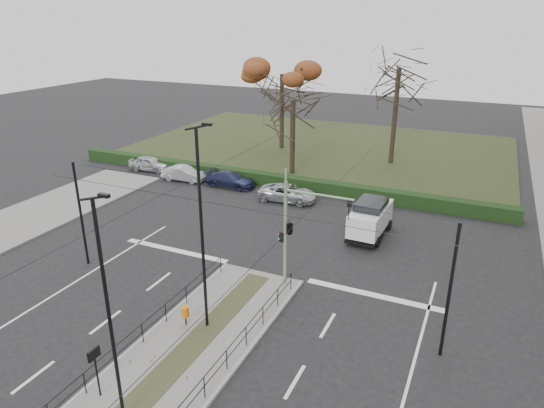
# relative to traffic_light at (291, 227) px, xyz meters

# --- Properties ---
(ground) EXTENTS (140.00, 140.00, 0.00)m
(ground) POSITION_rel_traffic_light_xyz_m (-1.82, -4.50, -3.38)
(ground) COLOR black
(ground) RESTS_ON ground
(median_island) EXTENTS (4.40, 15.00, 0.14)m
(median_island) POSITION_rel_traffic_light_xyz_m (-1.82, -7.00, -3.31)
(median_island) COLOR slate
(median_island) RESTS_ON ground
(park) EXTENTS (38.00, 26.00, 0.10)m
(park) POSITION_rel_traffic_light_xyz_m (-7.82, 27.50, -3.33)
(park) COLOR #232E17
(park) RESTS_ON ground
(hedge) EXTENTS (38.00, 1.00, 1.00)m
(hedge) POSITION_rel_traffic_light_xyz_m (-7.82, 14.10, -2.88)
(hedge) COLOR black
(hedge) RESTS_ON ground
(median_railing) EXTENTS (4.14, 13.24, 0.92)m
(median_railing) POSITION_rel_traffic_light_xyz_m (-1.82, -7.10, -2.40)
(median_railing) COLOR black
(median_railing) RESTS_ON median_island
(catenary) EXTENTS (20.00, 34.00, 6.00)m
(catenary) POSITION_rel_traffic_light_xyz_m (-1.82, -2.88, 0.04)
(catenary) COLOR black
(catenary) RESTS_ON ground
(traffic_light) EXTENTS (3.78, 2.15, 5.56)m
(traffic_light) POSITION_rel_traffic_light_xyz_m (0.00, 0.00, 0.00)
(traffic_light) COLOR gray
(traffic_light) RESTS_ON median_island
(litter_bin) EXTENTS (0.36, 0.36, 0.91)m
(litter_bin) POSITION_rel_traffic_light_xyz_m (-2.94, -5.27, -2.59)
(litter_bin) COLOR black
(litter_bin) RESTS_ON median_island
(info_panel) EXTENTS (0.12, 0.54, 2.07)m
(info_panel) POSITION_rel_traffic_light_xyz_m (-3.33, -10.27, -1.61)
(info_panel) COLOR black
(info_panel) RESTS_ON median_island
(streetlamp_median_near) EXTENTS (0.70, 0.14, 8.37)m
(streetlamp_median_near) POSITION_rel_traffic_light_xyz_m (-1.80, -10.76, 1.02)
(streetlamp_median_near) COLOR black
(streetlamp_median_near) RESTS_ON median_island
(streetlamp_median_far) EXTENTS (0.77, 0.16, 9.25)m
(streetlamp_median_far) POSITION_rel_traffic_light_xyz_m (-2.01, -4.93, 1.47)
(streetlamp_median_far) COLOR black
(streetlamp_median_far) RESTS_ON median_island
(parked_car_first) EXTENTS (4.04, 1.97, 1.33)m
(parked_car_first) POSITION_rel_traffic_light_xyz_m (-19.22, 13.29, -2.72)
(parked_car_first) COLOR #B1B3B9
(parked_car_first) RESTS_ON ground
(parked_car_second) EXTENTS (3.88, 1.57, 1.25)m
(parked_car_second) POSITION_rel_traffic_light_xyz_m (-14.81, 12.15, -2.75)
(parked_car_second) COLOR #B1B3B9
(parked_car_second) RESTS_ON ground
(parked_car_third) EXTENTS (4.26, 1.78, 1.23)m
(parked_car_third) POSITION_rel_traffic_light_xyz_m (-10.49, 12.44, -2.76)
(parked_car_third) COLOR #1C2142
(parked_car_third) RESTS_ON ground
(parked_car_fourth) EXTENTS (4.53, 2.30, 1.23)m
(parked_car_fourth) POSITION_rel_traffic_light_xyz_m (-4.95, 11.41, -2.76)
(parked_car_fourth) COLOR #B1B3B9
(parked_car_fourth) RESTS_ON ground
(white_van) EXTENTS (2.17, 4.48, 2.37)m
(white_van) POSITION_rel_traffic_light_xyz_m (2.22, 7.83, -2.14)
(white_van) COLOR silver
(white_van) RESTS_ON ground
(rust_tree) EXTENTS (8.91, 8.91, 9.94)m
(rust_tree) POSITION_rel_traffic_light_xyz_m (-11.47, 25.31, 4.27)
(rust_tree) COLOR black
(rust_tree) RESTS_ON park
(bare_tree_center) EXTENTS (5.91, 5.91, 11.54)m
(bare_tree_center) POSITION_rel_traffic_light_xyz_m (0.13, 24.67, 4.76)
(bare_tree_center) COLOR black
(bare_tree_center) RESTS_ON park
(bare_tree_near) EXTENTS (5.62, 5.62, 8.55)m
(bare_tree_near) POSITION_rel_traffic_light_xyz_m (-7.16, 17.68, 2.68)
(bare_tree_near) COLOR black
(bare_tree_near) RESTS_ON park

